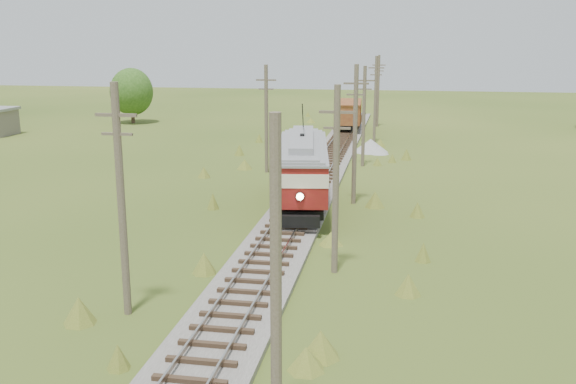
# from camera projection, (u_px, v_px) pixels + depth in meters

# --- Properties ---
(railbed_main) EXTENTS (3.60, 96.00, 0.57)m
(railbed_main) POSITION_uv_depth(u_px,v_px,m) (311.00, 189.00, 45.49)
(railbed_main) COLOR #605B54
(railbed_main) RESTS_ON ground
(streetcar) EXTENTS (4.88, 13.51, 6.12)m
(streetcar) POSITION_uv_depth(u_px,v_px,m) (302.00, 164.00, 40.61)
(streetcar) COLOR black
(streetcar) RESTS_ON ground
(gondola) EXTENTS (3.33, 9.01, 2.95)m
(gondola) POSITION_uv_depth(u_px,v_px,m) (348.00, 113.00, 74.84)
(gondola) COLOR black
(gondola) RESTS_ON ground
(gravel_pile) EXTENTS (3.45, 3.66, 1.25)m
(gravel_pile) POSITION_uv_depth(u_px,v_px,m) (372.00, 146.00, 61.22)
(gravel_pile) COLOR gray
(gravel_pile) RESTS_ON ground
(utility_pole_r_1) EXTENTS (0.30, 0.30, 8.80)m
(utility_pole_r_1) POSITION_uv_depth(u_px,v_px,m) (276.00, 286.00, 16.21)
(utility_pole_r_1) COLOR brown
(utility_pole_r_1) RESTS_ON ground
(utility_pole_r_2) EXTENTS (1.60, 0.30, 8.60)m
(utility_pole_r_2) POSITION_uv_depth(u_px,v_px,m) (336.00, 179.00, 28.63)
(utility_pole_r_2) COLOR brown
(utility_pole_r_2) RESTS_ON ground
(utility_pole_r_3) EXTENTS (1.60, 0.30, 9.00)m
(utility_pole_r_3) POSITION_uv_depth(u_px,v_px,m) (355.00, 134.00, 41.06)
(utility_pole_r_3) COLOR brown
(utility_pole_r_3) RESTS_ON ground
(utility_pole_r_4) EXTENTS (1.60, 0.30, 8.40)m
(utility_pole_r_4) POSITION_uv_depth(u_px,v_px,m) (364.00, 115.00, 53.62)
(utility_pole_r_4) COLOR brown
(utility_pole_r_4) RESTS_ON ground
(utility_pole_r_5) EXTENTS (1.60, 0.30, 8.90)m
(utility_pole_r_5) POSITION_uv_depth(u_px,v_px,m) (375.00, 99.00, 65.95)
(utility_pole_r_5) COLOR brown
(utility_pole_r_5) RESTS_ON ground
(utility_pole_r_6) EXTENTS (1.60, 0.30, 8.70)m
(utility_pole_r_6) POSITION_uv_depth(u_px,v_px,m) (378.00, 90.00, 78.46)
(utility_pole_r_6) COLOR brown
(utility_pole_r_6) RESTS_ON ground
(utility_pole_l_a) EXTENTS (1.60, 0.30, 9.00)m
(utility_pole_l_a) POSITION_uv_depth(u_px,v_px,m) (121.00, 199.00, 24.10)
(utility_pole_l_a) COLOR brown
(utility_pole_l_a) RESTS_ON ground
(utility_pole_l_b) EXTENTS (1.60, 0.30, 8.60)m
(utility_pole_l_b) POSITION_uv_depth(u_px,v_px,m) (266.00, 118.00, 51.02)
(utility_pole_l_b) COLOR brown
(utility_pole_l_b) RESTS_ON ground
(tree_mid_a) EXTENTS (5.46, 5.46, 7.03)m
(tree_mid_a) POSITION_uv_depth(u_px,v_px,m) (132.00, 92.00, 81.91)
(tree_mid_a) COLOR #38281C
(tree_mid_a) RESTS_ON ground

